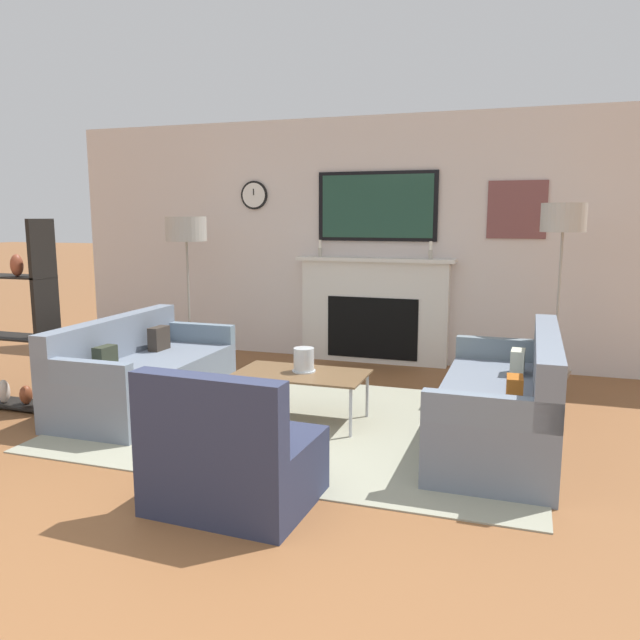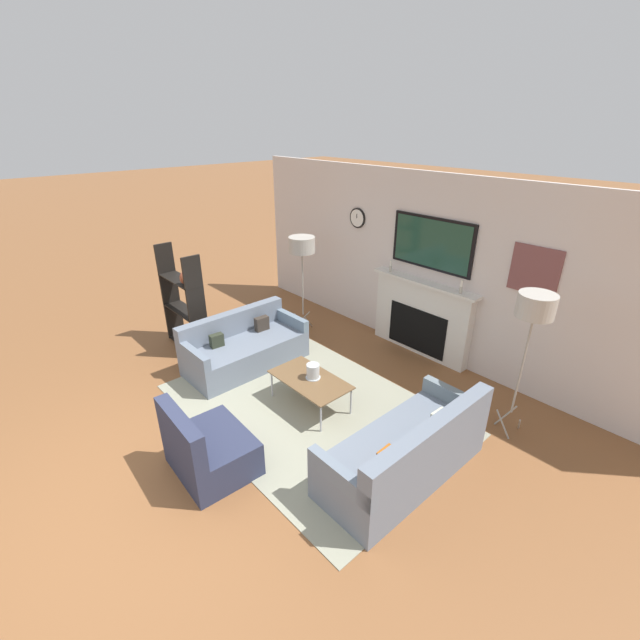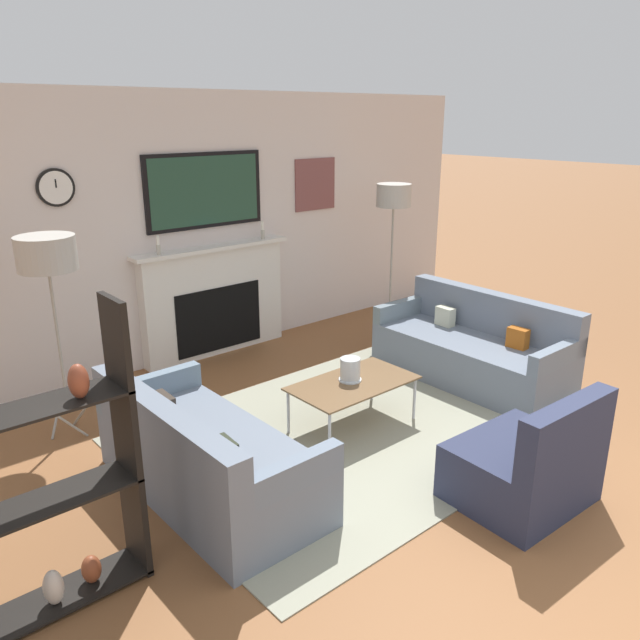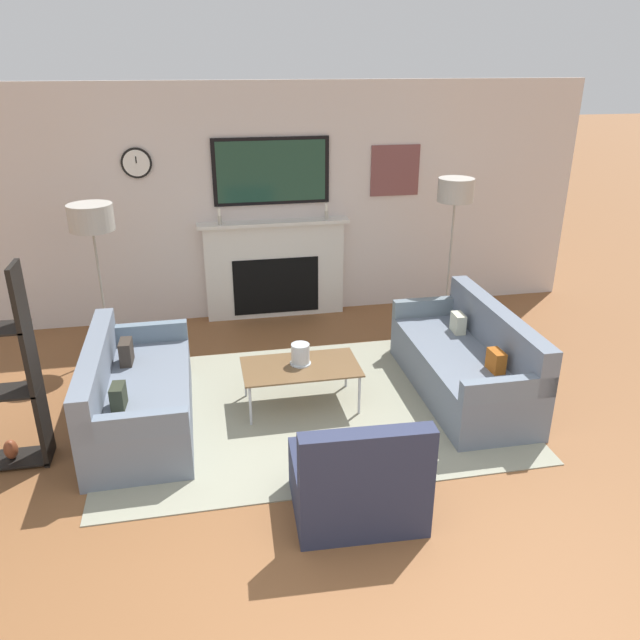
# 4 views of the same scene
# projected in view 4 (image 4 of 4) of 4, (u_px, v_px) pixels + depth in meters

# --- Properties ---
(ground_plane) EXTENTS (60.00, 60.00, 0.00)m
(ground_plane) POSITION_uv_depth(u_px,v_px,m) (380.00, 611.00, 3.57)
(ground_plane) COLOR brown
(fireplace_wall) EXTENTS (7.54, 0.28, 2.70)m
(fireplace_wall) POSITION_uv_depth(u_px,v_px,m) (273.00, 215.00, 7.28)
(fireplace_wall) COLOR silver
(fireplace_wall) RESTS_ON ground_plane
(area_rug) EXTENTS (3.58, 2.48, 0.01)m
(area_rug) POSITION_uv_depth(u_px,v_px,m) (309.00, 407.00, 5.63)
(area_rug) COLOR gray
(area_rug) RESTS_ON ground_plane
(couch_left) EXTENTS (0.83, 1.76, 0.76)m
(couch_left) POSITION_uv_depth(u_px,v_px,m) (136.00, 397.00, 5.26)
(couch_left) COLOR slate
(couch_left) RESTS_ON ground_plane
(couch_right) EXTENTS (0.80, 1.88, 0.83)m
(couch_right) POSITION_uv_depth(u_px,v_px,m) (466.00, 364.00, 5.79)
(couch_right) COLOR slate
(couch_right) RESTS_ON ground_plane
(armchair) EXTENTS (0.90, 0.76, 0.82)m
(armchair) POSITION_uv_depth(u_px,v_px,m) (358.00, 481.00, 4.23)
(armchair) COLOR #2C324C
(armchair) RESTS_ON ground_plane
(coffee_table) EXTENTS (1.03, 0.58, 0.40)m
(coffee_table) POSITION_uv_depth(u_px,v_px,m) (301.00, 369.00, 5.53)
(coffee_table) COLOR brown
(coffee_table) RESTS_ON ground_plane
(hurricane_candle) EXTENTS (0.19, 0.19, 0.19)m
(hurricane_candle) POSITION_uv_depth(u_px,v_px,m) (300.00, 355.00, 5.53)
(hurricane_candle) COLOR silver
(hurricane_candle) RESTS_ON coffee_table
(floor_lamp_left) EXTENTS (0.43, 0.43, 1.63)m
(floor_lamp_left) POSITION_uv_depth(u_px,v_px,m) (91.00, 219.00, 6.05)
(floor_lamp_left) COLOR #9E998E
(floor_lamp_left) RESTS_ON ground_plane
(floor_lamp_right) EXTENTS (0.39, 0.39, 1.74)m
(floor_lamp_right) POSITION_uv_depth(u_px,v_px,m) (456.00, 193.00, 6.68)
(floor_lamp_right) COLOR #9E998E
(floor_lamp_right) RESTS_ON ground_plane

